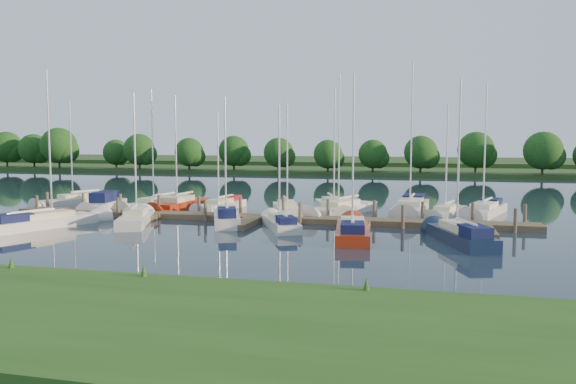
% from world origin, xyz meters
% --- Properties ---
extents(ground, '(260.00, 260.00, 0.00)m').
position_xyz_m(ground, '(0.00, 0.00, 0.00)').
color(ground, '#1A2635').
rests_on(ground, ground).
extents(near_bank, '(90.00, 10.00, 0.50)m').
position_xyz_m(near_bank, '(0.00, -16.00, 0.25)').
color(near_bank, '#214D16').
rests_on(near_bank, ground).
extents(dock, '(40.00, 6.00, 0.40)m').
position_xyz_m(dock, '(0.00, 7.31, 0.20)').
color(dock, '#4D3F2B').
rests_on(dock, ground).
extents(mooring_pilings, '(38.24, 2.84, 2.00)m').
position_xyz_m(mooring_pilings, '(0.00, 8.43, 0.60)').
color(mooring_pilings, '#473D33').
rests_on(mooring_pilings, ground).
extents(far_shore, '(180.00, 30.00, 0.60)m').
position_xyz_m(far_shore, '(0.00, 75.00, 0.30)').
color(far_shore, '#204319').
rests_on(far_shore, ground).
extents(distant_hill, '(220.00, 40.00, 1.40)m').
position_xyz_m(distant_hill, '(0.00, 100.00, 0.70)').
color(distant_hill, '#334C21').
rests_on(distant_hill, ground).
extents(treeline, '(145.39, 9.82, 8.18)m').
position_xyz_m(treeline, '(2.81, 61.58, 4.14)').
color(treeline, '#38281C').
rests_on(treeline, ground).
extents(sailboat_n_0, '(4.38, 7.59, 9.98)m').
position_xyz_m(sailboat_n_0, '(-18.66, 12.80, 0.28)').
color(sailboat_n_0, silver).
rests_on(sailboat_n_0, ground).
extents(motorboat, '(2.41, 6.34, 1.97)m').
position_xyz_m(motorboat, '(-14.71, 11.00, 0.39)').
color(motorboat, silver).
rests_on(motorboat, ground).
extents(sailboat_n_2, '(3.49, 8.56, 10.72)m').
position_xyz_m(sailboat_n_2, '(-10.62, 12.61, 0.27)').
color(sailboat_n_2, silver).
rests_on(sailboat_n_2, ground).
extents(sailboat_n_3, '(2.57, 7.97, 10.21)m').
position_xyz_m(sailboat_n_3, '(-8.46, 12.67, 0.28)').
color(sailboat_n_3, '#97250E').
rests_on(sailboat_n_3, ground).
extents(sailboat_n_4, '(2.75, 6.86, 8.68)m').
position_xyz_m(sailboat_n_4, '(-4.95, 13.65, 0.31)').
color(sailboat_n_4, silver).
rests_on(sailboat_n_4, ground).
extents(sailboat_n_5, '(3.68, 7.21, 9.38)m').
position_xyz_m(sailboat_n_5, '(1.50, 11.43, 0.28)').
color(sailboat_n_5, silver).
rests_on(sailboat_n_5, ground).
extents(sailboat_n_6, '(4.14, 8.19, 10.60)m').
position_xyz_m(sailboat_n_6, '(4.87, 13.92, 0.28)').
color(sailboat_n_6, silver).
rests_on(sailboat_n_6, ground).
extents(sailboat_n_7, '(5.04, 8.99, 11.59)m').
position_xyz_m(sailboat_n_7, '(5.60, 12.82, 0.28)').
color(sailboat_n_7, silver).
rests_on(sailboat_n_7, ground).
extents(sailboat_n_8, '(3.00, 10.19, 12.77)m').
position_xyz_m(sailboat_n_8, '(11.13, 15.07, 0.32)').
color(sailboat_n_8, silver).
rests_on(sailboat_n_8, ground).
extents(sailboat_n_9, '(3.42, 7.11, 9.03)m').
position_xyz_m(sailboat_n_9, '(13.89, 13.17, 0.27)').
color(sailboat_n_9, silver).
rests_on(sailboat_n_9, ground).
extents(sailboat_n_10, '(4.25, 8.55, 10.80)m').
position_xyz_m(sailboat_n_10, '(16.91, 15.11, 0.31)').
color(sailboat_n_10, silver).
rests_on(sailboat_n_10, ground).
extents(sailboat_s_0, '(4.78, 8.75, 11.19)m').
position_xyz_m(sailboat_s_0, '(-13.26, 1.52, 0.32)').
color(sailboat_s_0, silver).
rests_on(sailboat_s_0, ground).
extents(sailboat_s_1, '(3.84, 7.48, 9.78)m').
position_xyz_m(sailboat_s_1, '(-7.91, 4.21, 0.28)').
color(sailboat_s_1, silver).
rests_on(sailboat_s_1, ground).
extents(sailboat_s_2, '(3.86, 7.20, 9.59)m').
position_xyz_m(sailboat_s_2, '(-1.62, 5.78, 0.35)').
color(sailboat_s_2, silver).
rests_on(sailboat_s_2, ground).
extents(sailboat_s_3, '(4.04, 6.64, 8.73)m').
position_xyz_m(sailboat_s_3, '(2.64, 4.86, 0.31)').
color(sailboat_s_3, silver).
rests_on(sailboat_s_3, ground).
extents(sailboat_s_4, '(2.82, 8.35, 10.57)m').
position_xyz_m(sailboat_s_4, '(7.86, 2.56, 0.33)').
color(sailboat_s_4, '#97250E').
rests_on(sailboat_s_4, ground).
extents(sailboat_s_5, '(3.90, 7.69, 10.04)m').
position_xyz_m(sailboat_s_5, '(14.24, 1.93, 0.34)').
color(sailboat_s_5, '#0F1C34').
rests_on(sailboat_s_5, ground).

